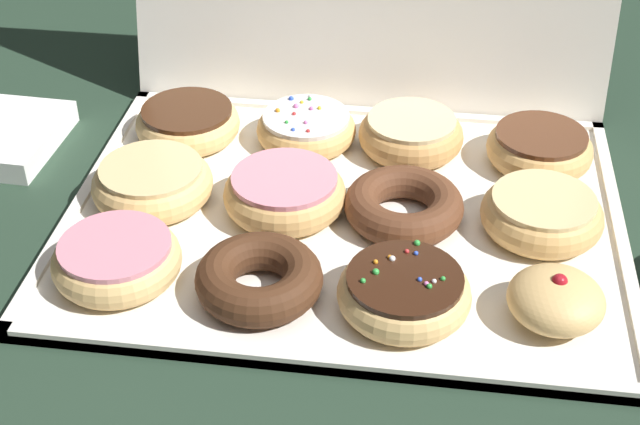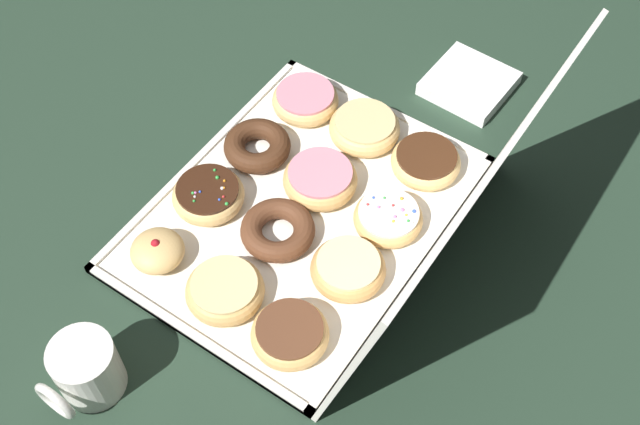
# 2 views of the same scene
# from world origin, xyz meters

# --- Properties ---
(ground_plane) EXTENTS (3.00, 3.00, 0.00)m
(ground_plane) POSITION_xyz_m (0.00, 0.00, 0.00)
(ground_plane) COLOR #233828
(donut_box) EXTENTS (0.55, 0.42, 0.01)m
(donut_box) POSITION_xyz_m (0.00, 0.00, 0.01)
(donut_box) COLOR silver
(donut_box) RESTS_ON ground
(pink_frosted_donut_0) EXTENTS (0.12, 0.12, 0.04)m
(pink_frosted_donut_0) POSITION_xyz_m (-0.19, -0.12, 0.03)
(pink_frosted_donut_0) COLOR #E5B770
(pink_frosted_donut_0) RESTS_ON donut_box
(chocolate_cake_ring_donut_1) EXTENTS (0.11, 0.11, 0.04)m
(chocolate_cake_ring_donut_1) POSITION_xyz_m (-0.06, -0.13, 0.03)
(chocolate_cake_ring_donut_1) COLOR #472816
(chocolate_cake_ring_donut_1) RESTS_ON donut_box
(sprinkle_donut_2) EXTENTS (0.12, 0.12, 0.04)m
(sprinkle_donut_2) POSITION_xyz_m (0.07, -0.13, 0.03)
(sprinkle_donut_2) COLOR #E5B770
(sprinkle_donut_2) RESTS_ON donut_box
(jelly_filled_donut_3) EXTENTS (0.08, 0.08, 0.05)m
(jelly_filled_donut_3) POSITION_xyz_m (0.19, -0.13, 0.03)
(jelly_filled_donut_3) COLOR #E5B770
(jelly_filled_donut_3) RESTS_ON donut_box
(glazed_ring_donut_4) EXTENTS (0.12, 0.12, 0.04)m
(glazed_ring_donut_4) POSITION_xyz_m (-0.19, -0.00, 0.03)
(glazed_ring_donut_4) COLOR #E5B770
(glazed_ring_donut_4) RESTS_ON donut_box
(pink_frosted_donut_5) EXTENTS (0.12, 0.12, 0.04)m
(pink_frosted_donut_5) POSITION_xyz_m (-0.06, -0.00, 0.03)
(pink_frosted_donut_5) COLOR tan
(pink_frosted_donut_5) RESTS_ON donut_box
(chocolate_cake_ring_donut_6) EXTENTS (0.12, 0.12, 0.03)m
(chocolate_cake_ring_donut_6) POSITION_xyz_m (0.06, -0.00, 0.03)
(chocolate_cake_ring_donut_6) COLOR #59331E
(chocolate_cake_ring_donut_6) RESTS_ON donut_box
(glazed_ring_donut_7) EXTENTS (0.12, 0.12, 0.04)m
(glazed_ring_donut_7) POSITION_xyz_m (0.19, 0.00, 0.03)
(glazed_ring_donut_7) COLOR tan
(glazed_ring_donut_7) RESTS_ON donut_box
(chocolate_frosted_donut_8) EXTENTS (0.12, 0.12, 0.04)m
(chocolate_frosted_donut_8) POSITION_xyz_m (-0.19, 0.12, 0.03)
(chocolate_frosted_donut_8) COLOR #E5B770
(chocolate_frosted_donut_8) RESTS_ON donut_box
(sprinkle_donut_9) EXTENTS (0.11, 0.11, 0.04)m
(sprinkle_donut_9) POSITION_xyz_m (-0.06, 0.13, 0.03)
(sprinkle_donut_9) COLOR tan
(sprinkle_donut_9) RESTS_ON donut_box
(glazed_ring_donut_10) EXTENTS (0.11, 0.11, 0.04)m
(glazed_ring_donut_10) POSITION_xyz_m (0.06, 0.13, 0.03)
(glazed_ring_donut_10) COLOR tan
(glazed_ring_donut_10) RESTS_ON donut_box
(chocolate_frosted_donut_11) EXTENTS (0.11, 0.11, 0.04)m
(chocolate_frosted_donut_11) POSITION_xyz_m (0.19, 0.12, 0.03)
(chocolate_frosted_donut_11) COLOR tan
(chocolate_frosted_donut_11) RESTS_ON donut_box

